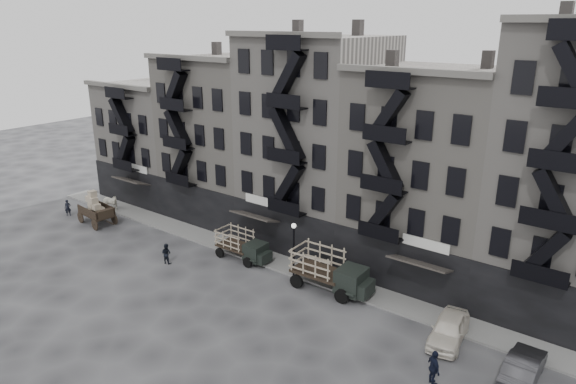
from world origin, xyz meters
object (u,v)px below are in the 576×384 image
Objects in this scene: horse at (109,203)px; pedestrian_west at (68,208)px; car_far at (523,368)px; car_east at (449,329)px; stake_truck_east at (330,268)px; stake_truck_west at (242,243)px; policeman at (434,368)px; wagon at (95,205)px; pedestrian_mid at (166,253)px.

horse is 1.34× the size of pedestrian_west.
car_east is at bearing -14.19° from car_far.
horse is at bearing 177.80° from stake_truck_east.
horse is at bearing 179.58° from stake_truck_west.
policeman is at bearing -54.07° from pedestrian_west.
stake_truck_west is (16.03, 2.61, -0.48)m from wagon.
pedestrian_mid is at bearing 41.08° from policeman.
car_east is at bearing -106.56° from horse.
pedestrian_mid is at bearing -54.80° from pedestrian_west.
stake_truck_east is 9.04m from car_east.
horse is 39.36m from car_far.
policeman is (22.18, -0.98, 0.18)m from pedestrian_mid.
stake_truck_west reaches higher than horse.
stake_truck_west is at bearing -42.15° from pedestrian_west.
stake_truck_east reaches higher than car_east.
stake_truck_west is at bearing -5.76° from car_far.
stake_truck_east is at bearing -0.39° from stake_truck_west.
car_far is (4.41, -1.06, -0.02)m from car_east.
pedestrian_west reaches higher than car_east.
stake_truck_east is 2.96× the size of policeman.
policeman is at bearing -16.42° from stake_truck_west.
stake_truck_east is at bearing -8.90° from car_far.
wagon reaches higher than policeman.
policeman reaches higher than horse.
car_far is 25.90m from pedestrian_mid.
stake_truck_west is at bearing -105.12° from horse.
pedestrian_mid is (13.51, -4.17, -0.09)m from horse.
stake_truck_east is (8.21, 0.01, 0.32)m from stake_truck_west.
car_east is (33.19, 1.74, -1.05)m from wagon.
car_east is 1.00× the size of car_far.
wagon is 34.09m from policeman.
car_east is 4.35m from policeman.
car_far is at bearing -10.48° from stake_truck_east.
stake_truck_west is at bearing -147.86° from pedestrian_mid.
stake_truck_west is 21.68m from car_far.
car_far is 4.85m from policeman.
car_east is 2.82× the size of pedestrian_west.
stake_truck_west is at bearing 27.62° from policeman.
stake_truck_east is 3.67× the size of pedestrian_west.
horse is 1.31× the size of pedestrian_mid.
car_far is 2.83× the size of pedestrian_west.
policeman is (0.79, -4.28, 0.23)m from car_east.
wagon reaches higher than car_far.
car_far is 2.77× the size of pedestrian_mid.
car_east reaches higher than car_far.
stake_truck_east reaches higher than horse.
stake_truck_west reaches higher than pedestrian_west.
stake_truck_east is 1.30× the size of car_east.
stake_truck_east reaches higher than stake_truck_west.
horse reaches higher than car_east.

